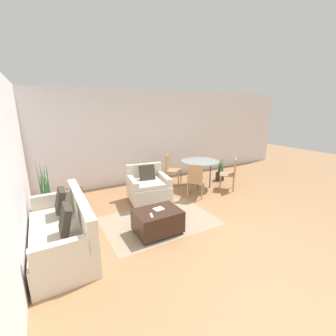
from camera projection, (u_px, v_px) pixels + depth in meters
ground_plane at (210, 229)px, 4.29m from camera, size 20.00×20.00×0.00m
wall_back at (139, 137)px, 6.79m from camera, size 12.00×0.06×2.75m
wall_left at (15, 162)px, 3.74m from camera, size 0.06×12.00×2.75m
area_rug at (159, 221)px, 4.62m from camera, size 2.22×1.56×0.01m
couch at (64, 232)px, 3.63m from camera, size 0.84×1.95×0.90m
armchair at (148, 187)px, 5.48m from camera, size 1.03×1.04×0.90m
ottoman at (158, 220)px, 4.13m from camera, size 0.82×0.61×0.44m
book_stack at (159, 209)px, 4.11m from camera, size 0.20×0.17×0.02m
tv_remote_primary at (152, 215)px, 3.89m from camera, size 0.08×0.17×0.01m
potted_plant at (48, 205)px, 4.65m from camera, size 0.38×0.38×1.27m
side_table at (75, 196)px, 4.96m from camera, size 0.37×0.37×0.52m
picture_frame at (73, 184)px, 4.90m from camera, size 0.15×0.07×0.21m
dining_table at (200, 164)px, 6.42m from camera, size 1.08×1.08×0.78m
dining_chair_near_left at (196, 178)px, 5.67m from camera, size 0.59×0.59×0.90m
dining_chair_near_right at (231, 172)px, 6.25m from camera, size 0.59×0.59×0.90m
dining_chair_far_left at (171, 168)px, 6.69m from camera, size 0.59×0.59×0.90m
potted_plant_small at (220, 174)px, 7.13m from camera, size 0.27×0.27×0.76m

